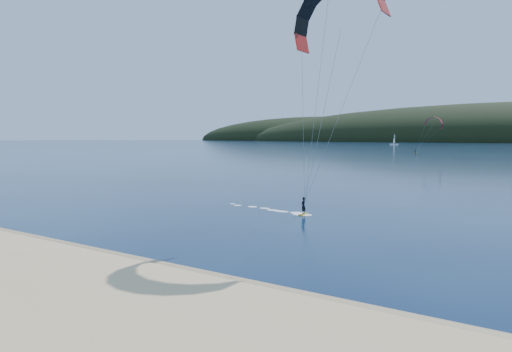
# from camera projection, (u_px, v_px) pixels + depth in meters

# --- Properties ---
(ground) EXTENTS (1800.00, 1800.00, 0.00)m
(ground) POSITION_uv_depth(u_px,v_px,m) (68.00, 287.00, 22.79)
(ground) COLOR #071233
(ground) RESTS_ON ground
(wet_sand) EXTENTS (220.00, 2.50, 0.10)m
(wet_sand) POSITION_uv_depth(u_px,v_px,m) (138.00, 265.00, 26.51)
(wet_sand) COLOR #8C6F51
(wet_sand) RESTS_ON ground
(kitesurfer_near) EXTENTS (20.61, 8.73, 18.24)m
(kitesurfer_near) POSITION_uv_depth(u_px,v_px,m) (337.00, 39.00, 34.88)
(kitesurfer_near) COLOR yellow
(kitesurfer_near) RESTS_ON ground
(kitesurfer_far) EXTENTS (12.75, 5.18, 15.18)m
(kitesurfer_far) POSITION_uv_depth(u_px,v_px,m) (433.00, 126.00, 199.19)
(kitesurfer_far) COLOR yellow
(kitesurfer_far) RESTS_ON ground
(sailboat) EXTENTS (7.21, 4.68, 10.34)m
(sailboat) POSITION_uv_depth(u_px,v_px,m) (394.00, 144.00, 416.82)
(sailboat) COLOR white
(sailboat) RESTS_ON ground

